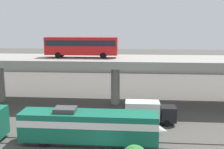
% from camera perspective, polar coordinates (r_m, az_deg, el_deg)
% --- Properties ---
extents(rail_strip_near, '(110.00, 0.12, 0.12)m').
position_cam_1_polar(rail_strip_near, '(30.11, -1.56, -15.30)').
color(rail_strip_near, '#59544C').
rests_on(rail_strip_near, ground_plane).
extents(rail_strip_far, '(110.00, 0.12, 0.12)m').
position_cam_1_polar(rail_strip_far, '(31.50, -1.25, -14.08)').
color(rail_strip_far, '#59544C').
rests_on(rail_strip_far, ground_plane).
extents(train_locomotive, '(16.42, 3.04, 4.18)m').
position_cam_1_polar(train_locomotive, '(30.09, -3.60, -10.90)').
color(train_locomotive, '#14664C').
rests_on(train_locomotive, ground_plane).
extents(highway_overpass, '(96.00, 10.46, 7.92)m').
position_cam_1_polar(highway_overpass, '(44.25, 0.73, 2.59)').
color(highway_overpass, gray).
rests_on(highway_overpass, ground_plane).
extents(transit_bus_on_overpass, '(12.00, 2.68, 3.40)m').
position_cam_1_polar(transit_bus_on_overpass, '(44.47, -6.58, 6.30)').
color(transit_bus_on_overpass, red).
rests_on(transit_bus_on_overpass, highway_overpass).
extents(service_truck_west, '(6.80, 2.46, 3.04)m').
position_cam_1_polar(service_truck_west, '(36.64, 7.94, -7.95)').
color(service_truck_west, black).
rests_on(service_truck_west, ground_plane).
extents(pier_parking_lot, '(71.51, 10.08, 1.73)m').
position_cam_1_polar(pier_parking_lot, '(79.74, 2.44, 1.56)').
color(pier_parking_lot, gray).
rests_on(pier_parking_lot, ground_plane).
extents(parked_car_0, '(4.01, 1.99, 1.50)m').
position_cam_1_polar(parked_car_0, '(82.32, 20.88, 2.32)').
color(parked_car_0, '#515459').
rests_on(parked_car_0, pier_parking_lot).
extents(parked_car_1, '(4.18, 1.82, 1.50)m').
position_cam_1_polar(parked_car_1, '(81.31, -9.51, 2.76)').
color(parked_car_1, '#9E998C').
rests_on(parked_car_1, pier_parking_lot).
extents(parked_car_2, '(4.37, 1.99, 1.50)m').
position_cam_1_polar(parked_car_2, '(82.18, 14.99, 2.64)').
color(parked_car_2, black).
rests_on(parked_car_2, pier_parking_lot).
extents(parked_car_3, '(4.55, 1.89, 1.50)m').
position_cam_1_polar(parked_car_3, '(80.29, 7.61, 2.72)').
color(parked_car_3, black).
rests_on(parked_car_3, pier_parking_lot).
extents(harbor_water, '(140.00, 36.00, 0.01)m').
position_cam_1_polar(harbor_water, '(102.62, 2.94, 3.05)').
color(harbor_water, '#2D5170').
rests_on(harbor_water, ground_plane).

